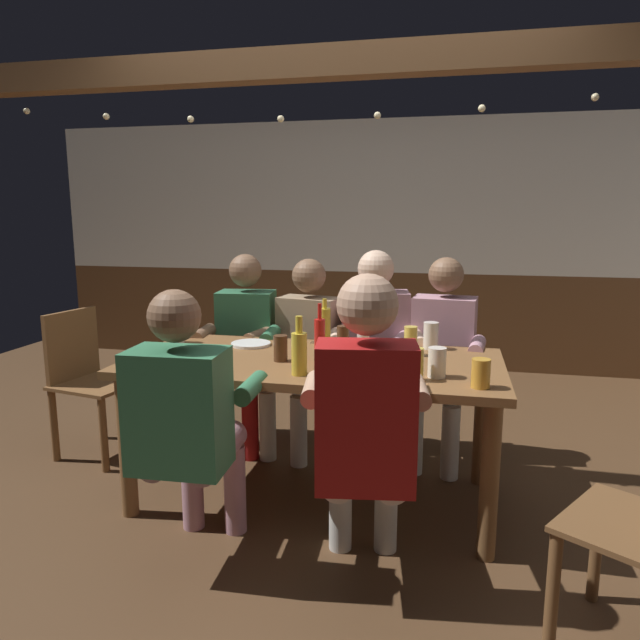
{
  "coord_description": "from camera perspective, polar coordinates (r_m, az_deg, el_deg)",
  "views": [
    {
      "loc": [
        0.65,
        -2.66,
        1.47
      ],
      "look_at": [
        0.0,
        0.23,
        0.92
      ],
      "focal_mm": 32.82,
      "sensor_mm": 36.0,
      "label": 1
    }
  ],
  "objects": [
    {
      "name": "pint_glass_8",
      "position": [
        2.58,
        9.41,
        -4.29
      ],
      "size": [
        0.06,
        0.06,
        0.14
      ],
      "primitive_type": "cylinder",
      "color": "#E5C64C",
      "rests_on": "dining_table"
    },
    {
      "name": "string_lights",
      "position": [
        3.2,
        0.81,
        20.27
      ],
      "size": [
        4.62,
        0.04,
        0.19
      ],
      "color": "#F9EAB2"
    },
    {
      "name": "plate_1",
      "position": [
        3.0,
        -11.64,
        -3.51
      ],
      "size": [
        0.23,
        0.23,
        0.01
      ],
      "primitive_type": "cylinder",
      "color": "white",
      "rests_on": "dining_table"
    },
    {
      "name": "plate_0",
      "position": [
        3.24,
        -6.76,
        -2.33
      ],
      "size": [
        0.22,
        0.22,
        0.01
      ],
      "primitive_type": "cylinder",
      "color": "white",
      "rests_on": "dining_table"
    },
    {
      "name": "pint_glass_6",
      "position": [
        3.18,
        10.75,
        -1.5
      ],
      "size": [
        0.08,
        0.08,
        0.14
      ],
      "primitive_type": "cylinder",
      "color": "white",
      "rests_on": "dining_table"
    },
    {
      "name": "back_wall_wainscot",
      "position": [
        5.71,
        5.94,
        0.2
      ],
      "size": [
        6.55,
        0.12,
        0.9
      ],
      "primitive_type": "cube",
      "color": "brown",
      "rests_on": "ground_plane"
    },
    {
      "name": "back_wall_upper",
      "position": [
        5.62,
        6.17,
        11.83
      ],
      "size": [
        6.55,
        0.12,
        1.4
      ],
      "primitive_type": "cube",
      "color": "beige"
    },
    {
      "name": "person_1",
      "position": [
        3.62,
        -1.64,
        -2.52
      ],
      "size": [
        0.56,
        0.57,
        1.18
      ],
      "rotation": [
        0.0,
        0.0,
        2.94
      ],
      "color": "#997F60",
      "rests_on": "ground_plane"
    },
    {
      "name": "person_5",
      "position": [
        2.24,
        4.45,
        -9.79
      ],
      "size": [
        0.54,
        0.54,
        1.26
      ],
      "rotation": [
        0.0,
        0.0,
        0.16
      ],
      "color": "#AD1919",
      "rests_on": "ground_plane"
    },
    {
      "name": "bottle_2",
      "position": [
        2.82,
        -0.03,
        -1.95
      ],
      "size": [
        0.05,
        0.05,
        0.29
      ],
      "color": "red",
      "rests_on": "dining_table"
    },
    {
      "name": "dining_table",
      "position": [
        2.95,
        -0.58,
        -5.71
      ],
      "size": [
        1.85,
        0.89,
        0.74
      ],
      "color": "brown",
      "rests_on": "ground_plane"
    },
    {
      "name": "pint_glass_4",
      "position": [
        2.53,
        15.41,
        -5.04
      ],
      "size": [
        0.08,
        0.08,
        0.12
      ],
      "primitive_type": "cylinder",
      "color": "gold",
      "rests_on": "dining_table"
    },
    {
      "name": "person_3",
      "position": [
        3.52,
        11.77,
        -2.94
      ],
      "size": [
        0.53,
        0.55,
        1.21
      ],
      "rotation": [
        0.0,
        0.0,
        3.03
      ],
      "color": "#B78493",
      "rests_on": "ground_plane"
    },
    {
      "name": "pint_glass_2",
      "position": [
        3.07,
        4.23,
        -2.18
      ],
      "size": [
        0.06,
        0.06,
        0.1
      ],
      "primitive_type": "cylinder",
      "color": "white",
      "rests_on": "dining_table"
    },
    {
      "name": "ceiling_beam",
      "position": [
        3.29,
        1.02,
        23.8
      ],
      "size": [
        5.9,
        0.14,
        0.16
      ],
      "primitive_type": "cube",
      "color": "brown"
    },
    {
      "name": "pint_glass_0",
      "position": [
        2.88,
        -3.87,
        -2.77
      ],
      "size": [
        0.07,
        0.07,
        0.13
      ],
      "primitive_type": "cylinder",
      "color": "#4C2D19",
      "rests_on": "dining_table"
    },
    {
      "name": "bottle_0",
      "position": [
        3.21,
        0.45,
        -0.57
      ],
      "size": [
        0.07,
        0.07,
        0.26
      ],
      "color": "gold",
      "rests_on": "dining_table"
    },
    {
      "name": "pint_glass_1",
      "position": [
        3.02,
        8.82,
        -2.04
      ],
      "size": [
        0.07,
        0.07,
        0.15
      ],
      "primitive_type": "cylinder",
      "color": "#E5C64C",
      "rests_on": "dining_table"
    },
    {
      "name": "person_2",
      "position": [
        3.55,
        5.4,
        -2.23
      ],
      "size": [
        0.58,
        0.6,
        1.24
      ],
      "rotation": [
        0.0,
        0.0,
        3.31
      ],
      "color": "#B78493",
      "rests_on": "ground_plane"
    },
    {
      "name": "chair_empty_near_left",
      "position": [
        3.83,
        -21.59,
        -5.25
      ],
      "size": [
        0.51,
        0.51,
        0.88
      ],
      "rotation": [
        0.0,
        0.0,
        -1.76
      ],
      "color": "brown",
      "rests_on": "ground_plane"
    },
    {
      "name": "person_0",
      "position": [
        3.74,
        -7.42,
        -2.02
      ],
      "size": [
        0.52,
        0.56,
        1.2
      ],
      "rotation": [
        0.0,
        0.0,
        3.25
      ],
      "color": "#33724C",
      "rests_on": "ground_plane"
    },
    {
      "name": "pint_glass_7",
      "position": [
        3.37,
        -13.81,
        -0.9
      ],
      "size": [
        0.08,
        0.08,
        0.15
      ],
      "primitive_type": "cylinder",
      "color": "white",
      "rests_on": "dining_table"
    },
    {
      "name": "pint_glass_3",
      "position": [
        2.64,
        11.34,
        -4.08
      ],
      "size": [
        0.08,
        0.08,
        0.13
      ],
      "primitive_type": "cylinder",
      "color": "white",
      "rests_on": "dining_table"
    },
    {
      "name": "pint_glass_5",
      "position": [
        3.05,
        2.27,
        -1.87
      ],
      "size": [
        0.06,
        0.06,
        0.14
      ],
      "primitive_type": "cylinder",
      "color": "#4C2D19",
      "rests_on": "dining_table"
    },
    {
      "name": "person_4",
      "position": [
        2.46,
        -12.87,
        -9.1
      ],
      "size": [
        0.53,
        0.54,
        1.18
      ],
      "rotation": [
        0.0,
        0.0,
        0.05
      ],
      "color": "#33724C",
      "rests_on": "ground_plane"
    },
    {
      "name": "ground_plane",
      "position": [
        3.11,
        -0.97,
        -17.65
      ],
      "size": [
        7.86,
        7.86,
        0.0
      ],
      "primitive_type": "plane",
      "color": "#4C331E"
    },
    {
      "name": "bottle_1",
      "position": [
        2.62,
        -2.04,
        -3.12
      ],
      "size": [
        0.07,
        0.07,
        0.27
      ],
      "color": "gold",
      "rests_on": "dining_table"
    }
  ]
}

